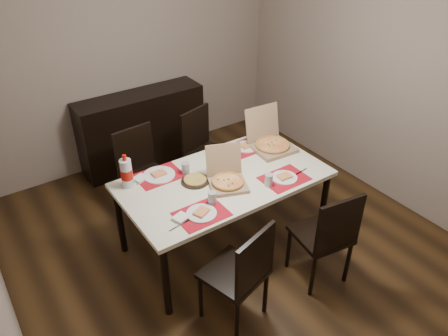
{
  "coord_description": "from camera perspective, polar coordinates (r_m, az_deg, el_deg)",
  "views": [
    {
      "loc": [
        -1.82,
        -2.62,
        2.89
      ],
      "look_at": [
        -0.03,
        -0.0,
        0.85
      ],
      "focal_mm": 35.0,
      "sensor_mm": 36.0,
      "label": 1
    }
  ],
  "objects": [
    {
      "name": "sideboard",
      "position": [
        5.35,
        -10.63,
        5.01
      ],
      "size": [
        1.5,
        0.4,
        0.9
      ],
      "primitive_type": "cube",
      "color": "black",
      "rests_on": "ground"
    },
    {
      "name": "dining_table",
      "position": [
        3.86,
        0.0,
        -2.08
      ],
      "size": [
        1.8,
        1.0,
        0.75
      ],
      "color": "beige",
      "rests_on": "ground"
    },
    {
      "name": "setting_far_left",
      "position": [
        3.88,
        -7.94,
        -0.75
      ],
      "size": [
        0.48,
        0.3,
        0.11
      ],
      "color": "#B60C1C",
      "rests_on": "dining_table"
    },
    {
      "name": "setting_far_right",
      "position": [
        4.23,
        2.29,
        2.67
      ],
      "size": [
        0.51,
        0.3,
        0.11
      ],
      "color": "#B60C1C",
      "rests_on": "dining_table"
    },
    {
      "name": "chair_near_left",
      "position": [
        3.3,
        2.29,
        -13.43
      ],
      "size": [
        0.52,
        0.52,
        0.93
      ],
      "color": "black",
      "rests_on": "ground"
    },
    {
      "name": "chair_near_right",
      "position": [
        3.69,
        13.31,
        -8.42
      ],
      "size": [
        0.48,
        0.48,
        0.93
      ],
      "color": "black",
      "rests_on": "ground"
    },
    {
      "name": "chair_far_left",
      "position": [
        4.45,
        -10.68,
        -0.16
      ],
      "size": [
        0.46,
        0.46,
        0.93
      ],
      "color": "black",
      "rests_on": "ground"
    },
    {
      "name": "room_walls",
      "position": [
        3.73,
        -3.5,
        14.67
      ],
      "size": [
        3.84,
        4.02,
        2.62
      ],
      "color": "gray",
      "rests_on": "ground"
    },
    {
      "name": "pizza_box_right",
      "position": [
        4.26,
        6.08,
        3.32
      ],
      "size": [
        0.4,
        0.44,
        0.38
      ],
      "color": "#917454",
      "rests_on": "dining_table"
    },
    {
      "name": "napkin_loose",
      "position": [
        3.83,
        -0.25,
        -1.0
      ],
      "size": [
        0.16,
        0.15,
        0.02
      ],
      "primitive_type": "cube",
      "rotation": [
        0.0,
        0.0,
        0.45
      ],
      "color": "white",
      "rests_on": "dining_table"
    },
    {
      "name": "setting_near_left",
      "position": [
        3.43,
        -2.88,
        -5.49
      ],
      "size": [
        0.5,
        0.3,
        0.11
      ],
      "color": "#B60C1C",
      "rests_on": "dining_table"
    },
    {
      "name": "setting_near_right",
      "position": [
        3.8,
        7.32,
        -1.35
      ],
      "size": [
        0.49,
        0.3,
        0.11
      ],
      "color": "#B60C1C",
      "rests_on": "dining_table"
    },
    {
      "name": "faina_plate",
      "position": [
        3.77,
        -3.79,
        -1.63
      ],
      "size": [
        0.24,
        0.24,
        0.03
      ],
      "color": "black",
      "rests_on": "dining_table"
    },
    {
      "name": "ground",
      "position": [
        4.31,
        0.33,
        -9.54
      ],
      "size": [
        3.8,
        4.0,
        0.02
      ],
      "primitive_type": "cube",
      "color": "#3D2712",
      "rests_on": "ground"
    },
    {
      "name": "dip_bowl",
      "position": [
        4.0,
        0.39,
        0.72
      ],
      "size": [
        0.15,
        0.15,
        0.03
      ],
      "primitive_type": "imported",
      "rotation": [
        0.0,
        0.0,
        -0.18
      ],
      "color": "white",
      "rests_on": "dining_table"
    },
    {
      "name": "chair_far_right",
      "position": [
        4.76,
        -2.68,
        2.71
      ],
      "size": [
        0.52,
        0.52,
        0.93
      ],
      "color": "black",
      "rests_on": "ground"
    },
    {
      "name": "pizza_box_center",
      "position": [
        3.72,
        0.39,
        -1.4
      ],
      "size": [
        0.41,
        0.43,
        0.31
      ],
      "color": "#917454",
      "rests_on": "dining_table"
    },
    {
      "name": "soda_bottle",
      "position": [
        3.74,
        -12.61,
        -0.68
      ],
      "size": [
        0.1,
        0.1,
        0.31
      ],
      "color": "silver",
      "rests_on": "dining_table"
    }
  ]
}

